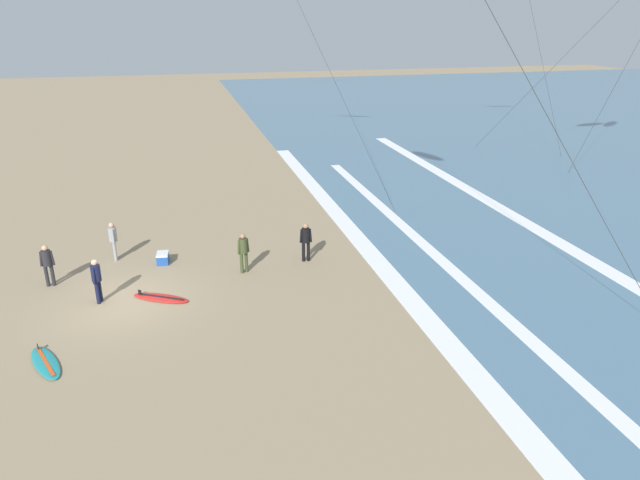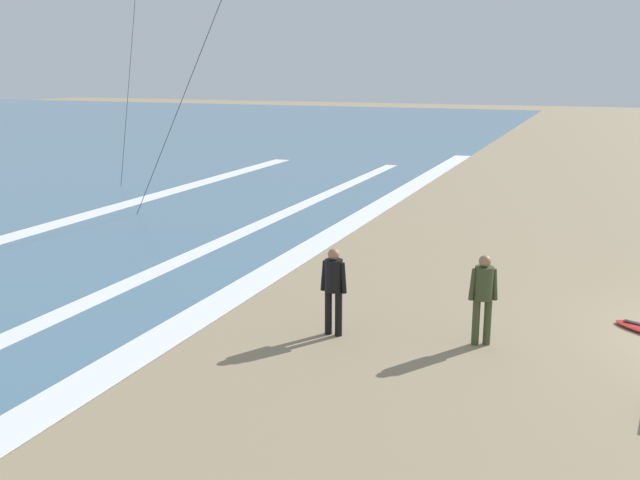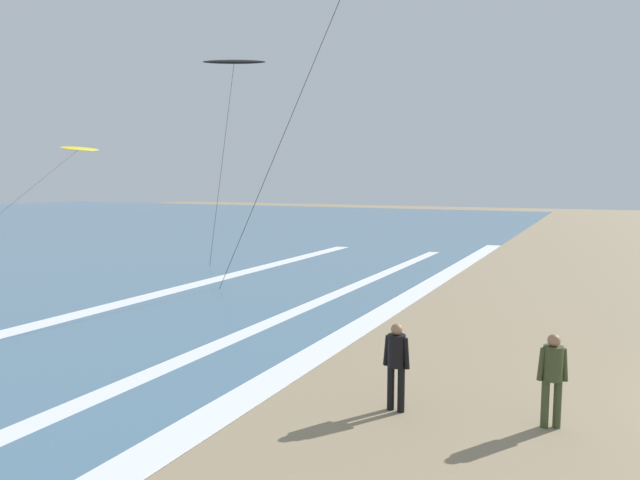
% 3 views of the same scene
% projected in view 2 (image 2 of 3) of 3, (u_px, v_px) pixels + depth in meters
% --- Properties ---
extents(wave_foam_shoreline, '(47.51, 0.85, 0.01)m').
position_uv_depth(wave_foam_shoreline, '(282.00, 265.00, 17.64)').
color(wave_foam_shoreline, white).
rests_on(wave_foam_shoreline, ocean_surface).
extents(wave_foam_mid_break, '(37.36, 0.56, 0.01)m').
position_uv_depth(wave_foam_mid_break, '(191.00, 256.00, 18.52)').
color(wave_foam_mid_break, white).
rests_on(wave_foam_mid_break, ocean_surface).
extents(surfer_left_far, '(0.32, 0.51, 1.60)m').
position_uv_depth(surfer_left_far, '(334.00, 284.00, 12.89)').
color(surfer_left_far, black).
rests_on(surfer_left_far, ground).
extents(surfer_background_far, '(0.32, 0.51, 1.60)m').
position_uv_depth(surfer_background_far, '(483.00, 292.00, 12.44)').
color(surfer_background_far, '#384223').
rests_on(surfer_background_far, ground).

